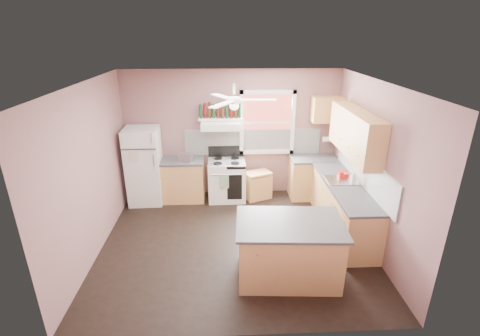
{
  "coord_description": "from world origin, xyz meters",
  "views": [
    {
      "loc": [
        -0.15,
        -5.13,
        3.42
      ],
      "look_at": [
        0.1,
        0.3,
        1.25
      ],
      "focal_mm": 26.0,
      "sensor_mm": 36.0,
      "label": 1
    }
  ],
  "objects_px": {
    "cart": "(258,186)",
    "refrigerator": "(144,166)",
    "stove": "(227,180)",
    "toaster": "(186,157)",
    "island": "(288,251)"
  },
  "relations": [
    {
      "from": "stove",
      "to": "island",
      "type": "distance_m",
      "value": 2.74
    },
    {
      "from": "cart",
      "to": "island",
      "type": "height_order",
      "value": "island"
    },
    {
      "from": "toaster",
      "to": "refrigerator",
      "type": "bearing_deg",
      "value": -163.63
    },
    {
      "from": "refrigerator",
      "to": "cart",
      "type": "xyz_separation_m",
      "value": [
        2.36,
        0.05,
        -0.53
      ]
    },
    {
      "from": "toaster",
      "to": "cart",
      "type": "relative_size",
      "value": 0.52
    },
    {
      "from": "refrigerator",
      "to": "island",
      "type": "xyz_separation_m",
      "value": [
        2.57,
        -2.55,
        -0.37
      ]
    },
    {
      "from": "toaster",
      "to": "island",
      "type": "xyz_separation_m",
      "value": [
        1.7,
        -2.52,
        -0.56
      ]
    },
    {
      "from": "toaster",
      "to": "island",
      "type": "bearing_deg",
      "value": -37.62
    },
    {
      "from": "toaster",
      "to": "stove",
      "type": "bearing_deg",
      "value": 23.76
    },
    {
      "from": "toaster",
      "to": "stove",
      "type": "distance_m",
      "value": 1.01
    },
    {
      "from": "refrigerator",
      "to": "stove",
      "type": "distance_m",
      "value": 1.74
    },
    {
      "from": "refrigerator",
      "to": "stove",
      "type": "xyz_separation_m",
      "value": [
        1.7,
        0.05,
        -0.37
      ]
    },
    {
      "from": "island",
      "to": "refrigerator",
      "type": "bearing_deg",
      "value": 138.7
    },
    {
      "from": "toaster",
      "to": "stove",
      "type": "xyz_separation_m",
      "value": [
        0.83,
        0.08,
        -0.56
      ]
    },
    {
      "from": "cart",
      "to": "refrigerator",
      "type": "bearing_deg",
      "value": 159.32
    }
  ]
}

